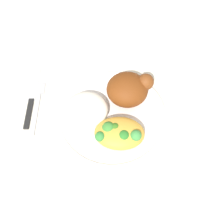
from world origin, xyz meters
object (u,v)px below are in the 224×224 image
at_px(plate, 112,116).
at_px(roasted_chicken, 129,89).
at_px(rice_pile, 86,109).
at_px(knife, 31,101).
at_px(mac_cheese_with_broccoli, 119,133).
at_px(fork, 38,103).

xyz_separation_m(plate, roasted_chicken, (0.04, 0.05, 0.04)).
height_order(plate, rice_pile, rice_pile).
xyz_separation_m(roasted_chicken, knife, (-0.23, -0.02, -0.04)).
bearing_deg(mac_cheese_with_broccoli, roasted_chicken, 79.57).
xyz_separation_m(roasted_chicken, fork, (-0.21, -0.02, -0.04)).
height_order(plate, knife, plate).
distance_m(plate, roasted_chicken, 0.07).
bearing_deg(mac_cheese_with_broccoli, fork, 156.86).
bearing_deg(knife, fork, -18.42).
relative_size(rice_pile, knife, 0.51).
xyz_separation_m(plate, mac_cheese_with_broccoli, (0.02, -0.06, 0.03)).
distance_m(rice_pile, mac_cheese_with_broccoli, 0.09).
relative_size(plate, fork, 1.75).
bearing_deg(roasted_chicken, knife, -176.26).
relative_size(rice_pile, fork, 0.68).
height_order(roasted_chicken, fork, roasted_chicken).
distance_m(plate, fork, 0.18).
relative_size(roasted_chicken, knife, 0.56).
distance_m(plate, mac_cheese_with_broccoli, 0.06).
height_order(roasted_chicken, knife, roasted_chicken).
bearing_deg(fork, plate, -8.98).
relative_size(roasted_chicken, mac_cheese_with_broccoli, 0.99).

